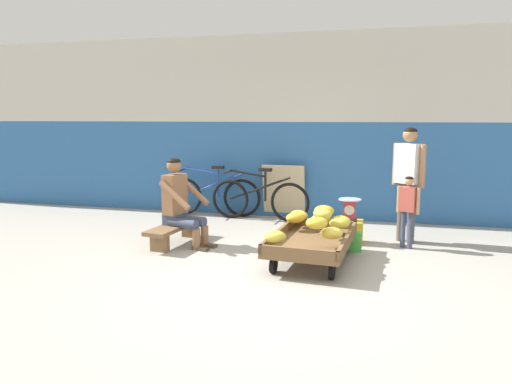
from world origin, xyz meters
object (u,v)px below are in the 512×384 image
Objects in this scene: bicycle_near_left at (212,195)px; sign_board at (284,191)px; weighing_scale at (350,209)px; shopping_bag at (354,242)px; bicycle_far_left at (259,199)px; vendor_seated at (180,202)px; plastic_crate at (349,231)px; customer_child at (408,204)px; low_bench at (176,229)px; customer_adult at (408,172)px; banana_cart at (312,242)px.

bicycle_near_left is 1.21m from sign_board.
shopping_bag is (0.09, -0.41, -0.33)m from weighing_scale.
shopping_bag is (2.44, -1.61, -0.23)m from bicycle_near_left.
sign_board reaches higher than bicycle_far_left.
bicycle_far_left is (0.64, 1.70, -0.21)m from vendor_seated.
plastic_crate is 0.22× the size of bicycle_far_left.
bicycle_far_left is 1.79× the size of customer_child.
low_bench is 0.74× the size of customer_adult.
sign_board is (0.35, 0.29, 0.09)m from bicycle_far_left.
low_bench is at bearing -169.55° from customer_child.
customer_child is at bearing -7.61° from weighing_scale.
vendor_seated reaches higher than banana_cart.
vendor_seated is 1.88m from bicycle_near_left.
banana_cart is 1.83m from vendor_seated.
bicycle_far_left is 2.45m from customer_adult.
shopping_bag is (1.58, -1.45, -0.23)m from bicycle_far_left.
low_bench is 3.02m from customer_child.
customer_adult is at bearing -17.65° from bicycle_near_left.
low_bench is at bearing 169.14° from banana_cart.
bicycle_far_left is 6.91× the size of shopping_bag.
low_bench is 1.22× the size of customer_child.
weighing_scale is at bearing -34.86° from bicycle_far_left.
shopping_bag is (1.24, -1.75, -0.32)m from sign_board.
bicycle_near_left is at bearing -173.34° from sign_board.
customer_child reaches higher than weighing_scale.
plastic_crate is 0.22× the size of bicycle_near_left.
vendor_seated is 0.69× the size of bicycle_near_left.
weighing_scale is at bearing -26.93° from bicycle_near_left.
sign_board reaches higher than weighing_scale.
sign_board is 2.16m from shopping_bag.
weighing_scale is at bearing -90.00° from plastic_crate.
customer_child reaches higher than banana_cart.
customer_adult is (2.87, 0.88, 0.38)m from vendor_seated.
plastic_crate is 0.30m from weighing_scale.
bicycle_far_left is (0.86, -0.15, 0.00)m from bicycle_near_left.
bicycle_far_left is (-1.13, 2.04, 0.11)m from banana_cart.
customer_child is (1.09, 0.90, 0.33)m from banana_cart.
customer_adult reaches higher than customer_child.
plastic_crate is at bearing -34.83° from bicycle_far_left.
weighing_scale is (2.22, 0.64, 0.25)m from low_bench.
bicycle_far_left is at bearing -139.74° from sign_board.
banana_cart is 1.69× the size of sign_board.
vendor_seated is 0.75× the size of customer_adult.
bicycle_near_left is (-1.99, 2.19, 0.11)m from banana_cart.
sign_board is at bearing 149.21° from customer_adult.
shopping_bag is at bearing -153.73° from customer_child.
customer_adult is at bearing 89.13° from customer_child.
bicycle_near_left reaches higher than low_bench.
bicycle_far_left is (0.72, 1.68, 0.15)m from low_bench.
vendor_seated is (0.08, -0.02, 0.37)m from low_bench.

